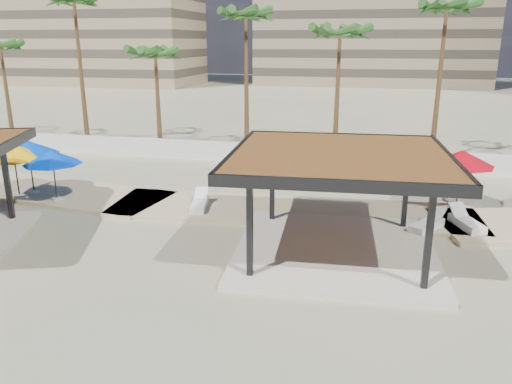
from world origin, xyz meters
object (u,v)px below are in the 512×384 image
umbrella_a (28,148)px  umbrella_c (462,158)px  lounger_a (199,204)px  lounger_c (466,223)px  pavilion_central (338,194)px  lounger_b (427,225)px

umbrella_a → umbrella_c: (19.81, 2.56, -0.03)m
lounger_a → lounger_c: 11.12m
pavilion_central → lounger_a: (-6.24, 3.17, -1.86)m
lounger_a → lounger_b: lounger_b is taller
umbrella_a → lounger_c: 19.90m
umbrella_a → lounger_b: size_ratio=1.66×
pavilion_central → lounger_a: bearing=149.1°
umbrella_a → lounger_b: 18.39m
umbrella_c → lounger_c: 3.42m
umbrella_a → lounger_b: (18.26, -0.80, -2.04)m
lounger_c → lounger_a: bearing=69.5°
lounger_a → lounger_c: bearing=-100.6°
umbrella_a → lounger_a: 8.92m
lounger_a → lounger_b: 9.60m
pavilion_central → umbrella_a: pavilion_central is taller
lounger_a → lounger_c: (11.12, 0.16, 0.01)m
lounger_c → lounger_b: bearing=89.8°
pavilion_central → lounger_a: 7.24m
pavilion_central → umbrella_c: (4.90, 6.10, 0.15)m
pavilion_central → lounger_c: pavilion_central is taller
umbrella_a → lounger_a: umbrella_a is taller
umbrella_a → umbrella_c: size_ratio=1.00×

